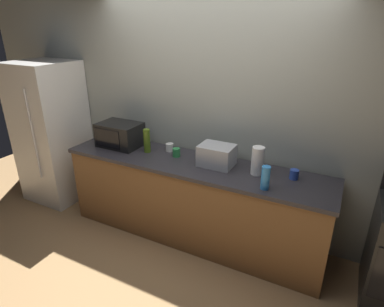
{
  "coord_description": "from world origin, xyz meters",
  "views": [
    {
      "loc": [
        1.36,
        -2.24,
        2.24
      ],
      "look_at": [
        0.0,
        0.4,
        1.0
      ],
      "focal_mm": 29.68,
      "sensor_mm": 36.0,
      "label": 1
    }
  ],
  "objects_px": {
    "bottle_spray_cleaner": "(265,178)",
    "mug_blue": "(294,174)",
    "mug_white": "(170,147)",
    "mug_green": "(176,152)",
    "paper_towel_roll": "(258,161)",
    "bottle_olive_oil": "(147,141)",
    "microwave": "(120,135)",
    "refrigerator": "(52,133)",
    "toaster_oven": "(217,155)"
  },
  "relations": [
    {
      "from": "mug_white",
      "to": "refrigerator",
      "type": "bearing_deg",
      "value": -174.21
    },
    {
      "from": "microwave",
      "to": "mug_white",
      "type": "height_order",
      "value": "microwave"
    },
    {
      "from": "paper_towel_roll",
      "to": "bottle_spray_cleaner",
      "type": "xyz_separation_m",
      "value": [
        0.15,
        -0.25,
        -0.03
      ]
    },
    {
      "from": "toaster_oven",
      "to": "mug_green",
      "type": "distance_m",
      "value": 0.47
    },
    {
      "from": "mug_green",
      "to": "mug_white",
      "type": "bearing_deg",
      "value": 144.43
    },
    {
      "from": "bottle_spray_cleaner",
      "to": "mug_white",
      "type": "bearing_deg",
      "value": 162.48
    },
    {
      "from": "toaster_oven",
      "to": "bottle_spray_cleaner",
      "type": "height_order",
      "value": "same"
    },
    {
      "from": "paper_towel_roll",
      "to": "bottle_olive_oil",
      "type": "bearing_deg",
      "value": -179.08
    },
    {
      "from": "paper_towel_roll",
      "to": "bottle_olive_oil",
      "type": "height_order",
      "value": "paper_towel_roll"
    },
    {
      "from": "paper_towel_roll",
      "to": "microwave",
      "type": "bearing_deg",
      "value": -179.92
    },
    {
      "from": "microwave",
      "to": "mug_blue",
      "type": "xyz_separation_m",
      "value": [
        1.96,
        0.06,
        -0.09
      ]
    },
    {
      "from": "microwave",
      "to": "mug_blue",
      "type": "bearing_deg",
      "value": 1.66
    },
    {
      "from": "bottle_olive_oil",
      "to": "mug_blue",
      "type": "height_order",
      "value": "bottle_olive_oil"
    },
    {
      "from": "mug_white",
      "to": "mug_green",
      "type": "bearing_deg",
      "value": -35.57
    },
    {
      "from": "bottle_olive_oil",
      "to": "refrigerator",
      "type": "bearing_deg",
      "value": -178.82
    },
    {
      "from": "toaster_oven",
      "to": "mug_white",
      "type": "xyz_separation_m",
      "value": [
        -0.61,
        0.11,
        -0.06
      ]
    },
    {
      "from": "toaster_oven",
      "to": "mug_blue",
      "type": "distance_m",
      "value": 0.76
    },
    {
      "from": "microwave",
      "to": "mug_green",
      "type": "bearing_deg",
      "value": 1.32
    },
    {
      "from": "paper_towel_roll",
      "to": "bottle_olive_oil",
      "type": "relative_size",
      "value": 1.03
    },
    {
      "from": "bottle_olive_oil",
      "to": "mug_green",
      "type": "relative_size",
      "value": 2.88
    },
    {
      "from": "microwave",
      "to": "mug_white",
      "type": "distance_m",
      "value": 0.61
    },
    {
      "from": "mug_green",
      "to": "mug_blue",
      "type": "bearing_deg",
      "value": 1.86
    },
    {
      "from": "mug_blue",
      "to": "toaster_oven",
      "type": "bearing_deg",
      "value": -176.63
    },
    {
      "from": "bottle_spray_cleaner",
      "to": "bottle_olive_oil",
      "type": "height_order",
      "value": "bottle_olive_oil"
    },
    {
      "from": "bottle_spray_cleaner",
      "to": "mug_green",
      "type": "distance_m",
      "value": 1.07
    },
    {
      "from": "bottle_olive_oil",
      "to": "mug_white",
      "type": "height_order",
      "value": "bottle_olive_oil"
    },
    {
      "from": "refrigerator",
      "to": "toaster_oven",
      "type": "distance_m",
      "value": 2.3
    },
    {
      "from": "paper_towel_roll",
      "to": "mug_blue",
      "type": "relative_size",
      "value": 2.95
    },
    {
      "from": "mug_green",
      "to": "microwave",
      "type": "bearing_deg",
      "value": -178.68
    },
    {
      "from": "bottle_spray_cleaner",
      "to": "mug_green",
      "type": "relative_size",
      "value": 2.31
    },
    {
      "from": "paper_towel_roll",
      "to": "mug_blue",
      "type": "bearing_deg",
      "value": 9.25
    },
    {
      "from": "refrigerator",
      "to": "toaster_oven",
      "type": "relative_size",
      "value": 5.29
    },
    {
      "from": "microwave",
      "to": "toaster_oven",
      "type": "bearing_deg",
      "value": 0.58
    },
    {
      "from": "bottle_spray_cleaner",
      "to": "mug_white",
      "type": "height_order",
      "value": "bottle_spray_cleaner"
    },
    {
      "from": "toaster_oven",
      "to": "paper_towel_roll",
      "type": "height_order",
      "value": "paper_towel_roll"
    },
    {
      "from": "microwave",
      "to": "bottle_olive_oil",
      "type": "relative_size",
      "value": 1.83
    },
    {
      "from": "microwave",
      "to": "bottle_olive_oil",
      "type": "xyz_separation_m",
      "value": [
        0.39,
        -0.02,
        -0.0
      ]
    },
    {
      "from": "microwave",
      "to": "bottle_olive_oil",
      "type": "height_order",
      "value": "microwave"
    },
    {
      "from": "bottle_spray_cleaner",
      "to": "mug_blue",
      "type": "distance_m",
      "value": 0.36
    },
    {
      "from": "bottle_olive_oil",
      "to": "mug_green",
      "type": "height_order",
      "value": "bottle_olive_oil"
    },
    {
      "from": "toaster_oven",
      "to": "bottle_olive_oil",
      "type": "relative_size",
      "value": 1.29
    },
    {
      "from": "bottle_olive_oil",
      "to": "mug_blue",
      "type": "xyz_separation_m",
      "value": [
        1.57,
        0.07,
        -0.09
      ]
    },
    {
      "from": "microwave",
      "to": "refrigerator",
      "type": "bearing_deg",
      "value": -177.48
    },
    {
      "from": "microwave",
      "to": "mug_white",
      "type": "bearing_deg",
      "value": 11.72
    },
    {
      "from": "refrigerator",
      "to": "mug_green",
      "type": "height_order",
      "value": "refrigerator"
    },
    {
      "from": "toaster_oven",
      "to": "refrigerator",
      "type": "bearing_deg",
      "value": -178.5
    },
    {
      "from": "bottle_olive_oil",
      "to": "paper_towel_roll",
      "type": "bearing_deg",
      "value": 0.92
    },
    {
      "from": "paper_towel_roll",
      "to": "mug_green",
      "type": "xyz_separation_m",
      "value": [
        -0.89,
        0.01,
        -0.09
      ]
    },
    {
      "from": "mug_blue",
      "to": "mug_green",
      "type": "bearing_deg",
      "value": -178.14
    },
    {
      "from": "bottle_spray_cleaner",
      "to": "mug_blue",
      "type": "relative_size",
      "value": 2.3
    }
  ]
}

